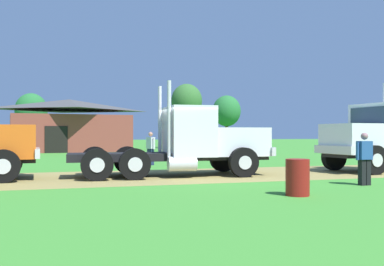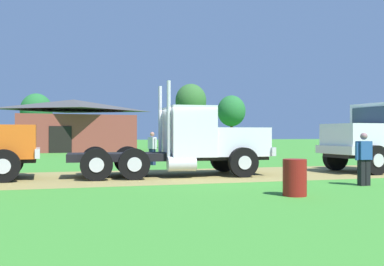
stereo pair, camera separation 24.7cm
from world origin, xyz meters
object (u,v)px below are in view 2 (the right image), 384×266
at_px(shed_building, 74,126).
at_px(steel_barrel, 295,178).
at_px(visitor_far_side, 152,147).
at_px(visitor_walking_mid, 364,157).
at_px(truck_foreground_white, 194,143).

bearing_deg(shed_building, steel_barrel, -80.94).
bearing_deg(visitor_far_side, visitor_walking_mid, -66.26).
relative_size(truck_foreground_white, steel_barrel, 8.13).
relative_size(truck_foreground_white, shed_building, 0.68).
bearing_deg(visitor_walking_mid, visitor_far_side, 113.74).
xyz_separation_m(truck_foreground_white, visitor_far_side, (-0.52, 5.79, -0.34)).
bearing_deg(shed_building, visitor_far_side, -79.71).
distance_m(visitor_walking_mid, steel_barrel, 3.45).
distance_m(visitor_far_side, steel_barrel, 11.89).
xyz_separation_m(visitor_far_side, steel_barrel, (1.45, -11.79, -0.42)).
bearing_deg(visitor_far_side, shed_building, 100.29).
bearing_deg(shed_building, visitor_walking_mid, -74.85).
height_order(visitor_far_side, steel_barrel, visitor_far_side).
bearing_deg(visitor_walking_mid, shed_building, 105.15).
height_order(visitor_far_side, shed_building, shed_building).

